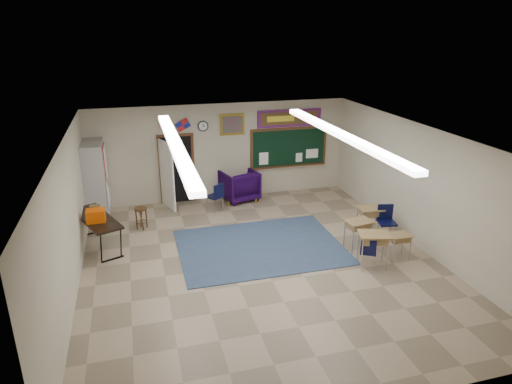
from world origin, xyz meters
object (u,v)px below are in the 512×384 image
object	(u,v)px
wooden_stool	(141,218)
folding_table	(98,231)
student_desk_front_left	(358,233)
student_desk_front_right	(370,220)
wingback_armchair	(239,185)

from	to	relation	value
wooden_stool	folding_table	bearing A→B (deg)	-141.41
student_desk_front_left	student_desk_front_right	bearing A→B (deg)	37.53
student_desk_front_left	student_desk_front_right	distance (m)	0.96
wingback_armchair	student_desk_front_right	distance (m)	4.33
wingback_armchair	student_desk_front_left	xyz separation A→B (m)	(2.01, -4.07, -0.06)
student_desk_front_right	wooden_stool	xyz separation A→B (m)	(-5.75, 1.95, -0.11)
wingback_armchair	wooden_stool	size ratio (longest dim) A/B	1.74
wingback_armchair	student_desk_front_left	size ratio (longest dim) A/B	1.40
folding_table	wooden_stool	bearing A→B (deg)	16.47
wingback_armchair	student_desk_front_right	bearing A→B (deg)	114.26
student_desk_front_left	folding_table	xyz separation A→B (m)	(-6.13, 1.78, 0.02)
wingback_armchair	folding_table	bearing A→B (deg)	14.87
folding_table	wooden_stool	xyz separation A→B (m)	(1.06, 0.85, -0.13)
student_desk_front_right	wooden_stool	distance (m)	6.08
wingback_armchair	student_desk_front_right	size ratio (longest dim) A/B	1.40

